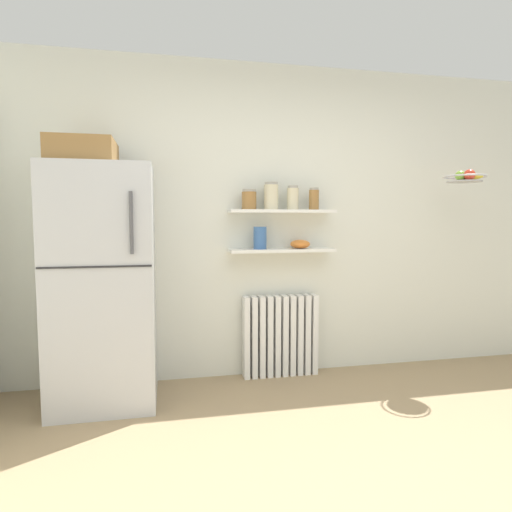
# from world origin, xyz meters

# --- Properties ---
(ground_plane) EXTENTS (7.04, 7.04, 0.00)m
(ground_plane) POSITION_xyz_m (0.00, 0.50, 0.00)
(ground_plane) COLOR #9E8460
(back_wall) EXTENTS (7.04, 0.10, 2.60)m
(back_wall) POSITION_xyz_m (0.00, 2.05, 1.30)
(back_wall) COLOR silver
(back_wall) RESTS_ON ground_plane
(refrigerator) EXTENTS (0.71, 0.69, 1.87)m
(refrigerator) POSITION_xyz_m (-1.37, 1.67, 0.89)
(refrigerator) COLOR #B7BABF
(refrigerator) RESTS_ON ground_plane
(radiator) EXTENTS (0.64, 0.12, 0.68)m
(radiator) POSITION_xyz_m (0.01, 1.92, 0.34)
(radiator) COLOR white
(radiator) RESTS_ON ground_plane
(wall_shelf_lower) EXTENTS (0.87, 0.22, 0.02)m
(wall_shelf_lower) POSITION_xyz_m (0.01, 1.89, 1.07)
(wall_shelf_lower) COLOR white
(wall_shelf_upper) EXTENTS (0.87, 0.22, 0.02)m
(wall_shelf_upper) POSITION_xyz_m (0.01, 1.89, 1.39)
(wall_shelf_upper) COLOR white
(storage_jar_0) EXTENTS (0.12, 0.12, 0.16)m
(storage_jar_0) POSITION_xyz_m (-0.27, 1.89, 1.48)
(storage_jar_0) COLOR olive
(storage_jar_0) RESTS_ON wall_shelf_upper
(storage_jar_1) EXTENTS (0.12, 0.12, 0.22)m
(storage_jar_1) POSITION_xyz_m (-0.08, 1.89, 1.51)
(storage_jar_1) COLOR beige
(storage_jar_1) RESTS_ON wall_shelf_upper
(storage_jar_2) EXTENTS (0.09, 0.09, 0.20)m
(storage_jar_2) POSITION_xyz_m (0.10, 1.89, 1.50)
(storage_jar_2) COLOR beige
(storage_jar_2) RESTS_ON wall_shelf_upper
(storage_jar_3) EXTENTS (0.08, 0.08, 0.18)m
(storage_jar_3) POSITION_xyz_m (0.28, 1.89, 1.49)
(storage_jar_3) COLOR olive
(storage_jar_3) RESTS_ON wall_shelf_upper
(vase) EXTENTS (0.11, 0.11, 0.18)m
(vase) POSITION_xyz_m (-0.18, 1.89, 1.17)
(vase) COLOR #38609E
(vase) RESTS_ON wall_shelf_lower
(shelf_bowl) EXTENTS (0.16, 0.16, 0.07)m
(shelf_bowl) POSITION_xyz_m (0.17, 1.89, 1.12)
(shelf_bowl) COLOR orange
(shelf_bowl) RESTS_ON wall_shelf_lower
(hanging_fruit_basket) EXTENTS (0.34, 0.34, 0.10)m
(hanging_fruit_basket) POSITION_xyz_m (1.48, 1.59, 1.67)
(hanging_fruit_basket) COLOR #B2B2B7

